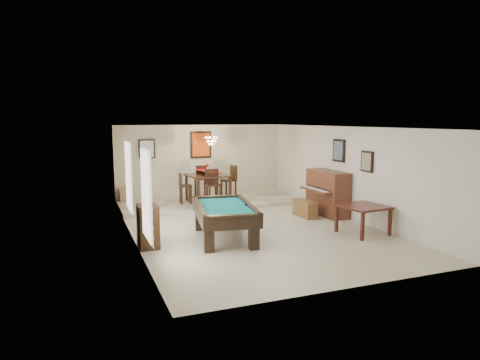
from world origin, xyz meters
TOP-DOWN VIEW (x-y plane):
  - ground_plane at (0.00, 0.00)m, footprint 6.00×9.00m
  - wall_back at (0.00, 4.50)m, footprint 6.00×0.04m
  - wall_front at (0.00, -4.50)m, footprint 6.00×0.04m
  - wall_left at (-3.00, 0.00)m, footprint 0.04×9.00m
  - wall_right at (3.00, 0.00)m, footprint 0.04×9.00m
  - ceiling at (0.00, 0.00)m, footprint 6.00×9.00m
  - dining_step at (0.00, 3.25)m, footprint 6.00×2.50m
  - window_left_front at (-2.97, -2.20)m, footprint 0.06×1.00m
  - window_left_rear at (-2.97, 0.60)m, footprint 0.06×1.00m
  - pool_table at (-0.98, -0.93)m, footprint 1.65×2.53m
  - square_table at (2.34, -1.72)m, footprint 1.15×1.15m
  - upright_piano at (2.54, 0.42)m, footprint 0.88×1.57m
  - piano_bench at (1.94, 0.39)m, footprint 0.35×0.86m
  - apothecary_chest at (-2.77, -0.94)m, footprint 0.42×0.63m
  - dining_table at (-0.20, 2.99)m, footprint 1.37×1.37m
  - flower_vase at (-0.20, 2.99)m, footprint 0.17×0.17m
  - dining_chair_south at (-0.23, 2.28)m, footprint 0.45×0.45m
  - dining_chair_north at (-0.20, 3.79)m, footprint 0.44×0.44m
  - dining_chair_west at (-0.95, 2.98)m, footprint 0.39×0.39m
  - dining_chair_east at (0.52, 3.00)m, footprint 0.48×0.48m
  - corner_bench at (-2.69, 4.20)m, footprint 0.39×0.49m
  - chandelier at (0.00, 3.20)m, footprint 0.44×0.44m
  - back_painting at (0.00, 4.46)m, footprint 0.75×0.06m
  - back_mirror at (-1.90, 4.46)m, footprint 0.55×0.06m
  - right_picture_upper at (2.96, 0.30)m, footprint 0.06×0.55m
  - right_picture_lower at (2.96, -1.00)m, footprint 0.06×0.45m

SIDE VIEW (x-z plane):
  - ground_plane at x=0.00m, z-range -0.02..0.00m
  - dining_step at x=0.00m, z-range 0.00..0.12m
  - piano_bench at x=1.94m, z-range 0.00..0.48m
  - corner_bench at x=-2.69m, z-range 0.12..0.55m
  - square_table at x=2.34m, z-range 0.00..0.71m
  - pool_table at x=-0.98m, z-range 0.00..0.78m
  - apothecary_chest at x=-2.77m, z-range 0.00..0.95m
  - dining_chair_west at x=-0.95m, z-range 0.12..1.12m
  - dining_table at x=-0.20m, z-range 0.12..1.14m
  - upright_piano at x=2.54m, z-range 0.00..1.30m
  - dining_chair_north at x=-0.20m, z-range 0.12..1.26m
  - dining_chair_south at x=-0.23m, z-range 0.12..1.26m
  - dining_chair_east at x=0.52m, z-range 0.12..1.29m
  - flower_vase at x=-0.20m, z-range 1.14..1.39m
  - wall_back at x=0.00m, z-range 0.00..2.60m
  - wall_front at x=0.00m, z-range 0.00..2.60m
  - wall_left at x=-3.00m, z-range 0.00..2.60m
  - wall_right at x=3.00m, z-range 0.00..2.60m
  - window_left_front at x=-2.97m, z-range 0.55..2.25m
  - window_left_rear at x=-2.97m, z-range 0.55..2.25m
  - right_picture_lower at x=2.96m, z-range 1.42..1.98m
  - back_mirror at x=-1.90m, z-range 1.48..2.12m
  - back_painting at x=0.00m, z-range 1.42..2.38m
  - right_picture_upper at x=2.96m, z-range 1.57..2.23m
  - chandelier at x=0.00m, z-range 1.90..2.50m
  - ceiling at x=0.00m, z-range 2.58..2.62m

